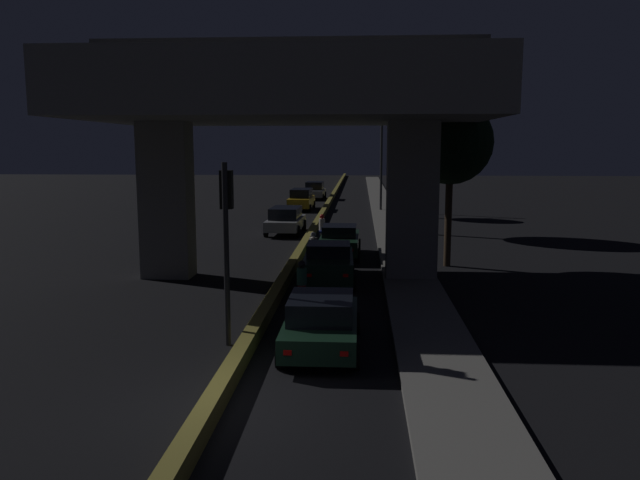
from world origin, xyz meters
The scene contains 19 objects.
ground_plane centered at (0.00, 0.00, 0.00)m, with size 200.00×200.00×0.00m, color black.
median_divider centered at (0.00, 35.00, 0.20)m, with size 0.35×126.00×0.41m, color olive.
sidewalk_right centered at (4.60, 28.00, 0.08)m, with size 2.01×126.00×0.15m, color slate.
elevated_overpass centered at (0.00, 11.92, 6.62)m, with size 14.48×9.66×8.87m.
traffic_light_left_of_median centered at (-0.58, 3.83, 3.14)m, with size 0.30×0.49×4.59m.
street_lamp centered at (3.94, 37.03, 4.62)m, with size 2.51×0.32×7.75m.
car_dark_green_lead centered at (1.80, 3.47, 0.71)m, with size 1.90×4.14×1.39m.
car_dark_green_second centered at (1.59, 11.04, 0.76)m, with size 1.99×4.02×1.51m.
car_dark_green_third centered at (1.80, 16.67, 0.74)m, with size 1.91×4.39×1.46m.
car_silver_lead_oncoming centered at (-1.57, 24.21, 0.81)m, with size 2.08×4.59×1.53m.
car_taxi_yellow_second_oncoming centered at (-1.95, 38.00, 0.86)m, with size 1.97×4.76×1.68m.
car_silver_third_oncoming centered at (-1.64, 48.29, 0.87)m, with size 2.02×4.38×1.68m.
motorcycle_red_filtering_near centered at (0.90, 7.87, 0.61)m, with size 0.34×1.85×1.43m.
motorcycle_black_filtering_mid centered at (0.78, 14.35, 0.62)m, with size 0.32×1.77×1.45m.
motorcycle_blue_filtering_far centered at (0.74, 20.77, 0.64)m, with size 0.32×1.97×1.51m.
pedestrian_on_sidewalk centered at (4.29, 12.05, 1.01)m, with size 0.40×0.40×1.74m.
roadside_tree_kerbside_near centered at (6.38, 14.76, 5.13)m, with size 3.46×3.46×6.88m.
roadside_tree_kerbside_mid centered at (6.98, 24.26, 5.45)m, with size 4.47×4.47×7.71m.
roadside_tree_kerbside_far centered at (6.51, 33.31, 3.64)m, with size 2.95×2.95×5.15m.
Camera 1 is at (2.72, -11.27, 4.95)m, focal length 35.00 mm.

